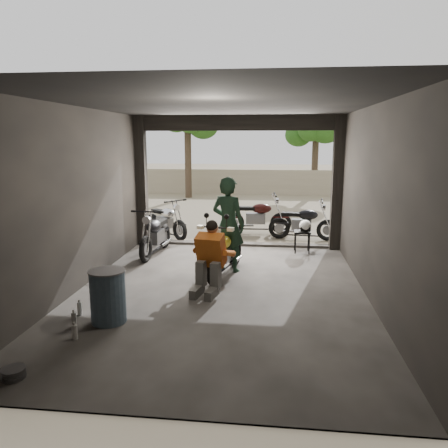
% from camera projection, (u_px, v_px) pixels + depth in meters
% --- Properties ---
extents(ground, '(80.00, 80.00, 0.00)m').
position_uv_depth(ground, '(220.00, 294.00, 7.58)').
color(ground, '#7A6D56').
rests_on(ground, ground).
extents(garage, '(7.00, 7.13, 3.20)m').
position_uv_depth(garage, '(224.00, 216.00, 7.87)').
color(garage, '#2D2B28').
rests_on(garage, ground).
extents(boundary_wall, '(18.00, 0.30, 1.20)m').
position_uv_depth(boundary_wall, '(255.00, 182.00, 21.12)').
color(boundary_wall, gray).
rests_on(boundary_wall, ground).
extents(tree_left, '(2.20, 2.20, 5.60)m').
position_uv_depth(tree_left, '(187.00, 108.00, 19.34)').
color(tree_left, '#382B1E').
rests_on(tree_left, ground).
extents(tree_right, '(2.20, 2.20, 5.00)m').
position_uv_depth(tree_right, '(317.00, 119.00, 20.24)').
color(tree_right, '#382B1E').
rests_on(tree_right, ground).
extents(main_bike, '(1.03, 1.73, 1.08)m').
position_uv_depth(main_bike, '(225.00, 248.00, 8.54)').
color(main_bike, '#EAE8C6').
rests_on(main_bike, ground).
extents(left_bike, '(0.80, 1.70, 1.12)m').
position_uv_depth(left_bike, '(155.00, 231.00, 10.03)').
color(left_bike, black).
rests_on(left_bike, ground).
extents(outside_bike_a, '(1.63, 1.53, 1.07)m').
position_uv_depth(outside_bike_a, '(166.00, 218.00, 11.88)').
color(outside_bike_a, black).
rests_on(outside_bike_a, ground).
extents(outside_bike_b, '(1.72, 0.80, 1.14)m').
position_uv_depth(outside_bike_b, '(257.00, 214.00, 12.34)').
color(outside_bike_b, '#380F0D').
rests_on(outside_bike_b, ground).
extents(outside_bike_c, '(1.65, 0.80, 1.08)m').
position_uv_depth(outside_bike_c, '(303.00, 220.00, 11.55)').
color(outside_bike_c, black).
rests_on(outside_bike_c, ground).
extents(rider, '(0.82, 0.69, 1.93)m').
position_uv_depth(rider, '(228.00, 225.00, 8.70)').
color(rider, black).
rests_on(rider, ground).
extents(mechanic, '(0.78, 0.96, 1.23)m').
position_uv_depth(mechanic, '(208.00, 260.00, 7.47)').
color(mechanic, '#C55E1A').
rests_on(mechanic, ground).
extents(stool, '(0.38, 0.38, 0.53)m').
position_uv_depth(stool, '(302.00, 234.00, 10.22)').
color(stool, black).
rests_on(stool, ground).
extents(helmet, '(0.31, 0.32, 0.27)m').
position_uv_depth(helmet, '(305.00, 226.00, 10.17)').
color(helmet, white).
rests_on(helmet, stool).
extents(oil_drum, '(0.59, 0.59, 0.79)m').
position_uv_depth(oil_drum, '(108.00, 297.00, 6.31)').
color(oil_drum, '#3A4F62').
rests_on(oil_drum, ground).
extents(sign_post, '(0.83, 0.08, 2.48)m').
position_uv_depth(sign_post, '(387.00, 185.00, 9.30)').
color(sign_post, black).
rests_on(sign_post, ground).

